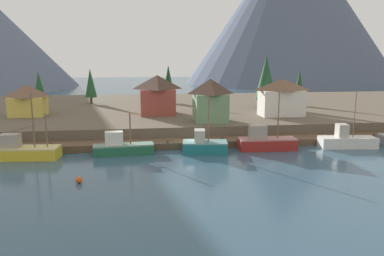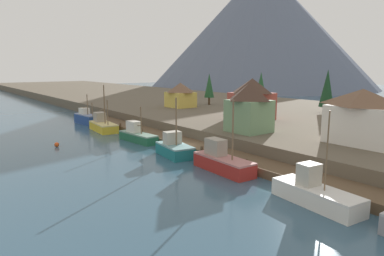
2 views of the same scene
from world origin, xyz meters
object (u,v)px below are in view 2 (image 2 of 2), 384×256
(conifer_back_left, at_px, (261,86))
(fishing_boat_blue, at_px, (86,118))
(fishing_boat_red, at_px, (222,161))
(conifer_mid_right, at_px, (327,88))
(fishing_boat_teal, at_px, (174,148))
(house_red, at_px, (252,98))
(house_yellow, at_px, (180,95))
(house_white, at_px, (361,116))
(fishing_boat_yellow, at_px, (103,125))
(fishing_boat_green, at_px, (137,135))
(fishing_boat_white, at_px, (315,193))
(conifer_mid_left, at_px, (209,86))
(channel_buoy, at_px, (57,145))
(house_green, at_px, (249,107))

(conifer_back_left, bearing_deg, fishing_boat_blue, -109.02)
(fishing_boat_red, distance_m, conifer_mid_right, 40.65)
(fishing_boat_teal, xyz_separation_m, house_red, (-5.44, 20.70, 5.20))
(house_red, distance_m, house_yellow, 23.78)
(house_white, xyz_separation_m, house_red, (-22.53, 5.08, 0.31))
(fishing_boat_yellow, bearing_deg, fishing_boat_green, 7.33)
(fishing_boat_white, height_order, house_yellow, fishing_boat_white)
(house_yellow, distance_m, conifer_mid_left, 9.16)
(fishing_boat_teal, height_order, house_white, house_white)
(fishing_boat_blue, xyz_separation_m, fishing_boat_yellow, (9.72, -0.46, -0.15))
(fishing_boat_red, xyz_separation_m, house_red, (-14.46, 20.25, 5.12))
(house_white, xyz_separation_m, conifer_back_left, (-37.16, 23.97, 1.37))
(fishing_boat_yellow, distance_m, fishing_boat_green, 12.52)
(fishing_boat_teal, relative_size, house_white, 0.97)
(fishing_boat_green, bearing_deg, house_red, 69.16)
(house_white, height_order, house_red, house_red)
(fishing_boat_green, height_order, channel_buoy, fishing_boat_green)
(fishing_boat_teal, distance_m, house_white, 23.66)
(house_green, height_order, conifer_back_left, conifer_back_left)
(conifer_mid_right, height_order, channel_buoy, conifer_mid_right)
(fishing_boat_blue, height_order, fishing_boat_teal, fishing_boat_teal)
(house_white, bearing_deg, fishing_boat_white, -74.65)
(house_yellow, relative_size, channel_buoy, 8.90)
(fishing_boat_teal, xyz_separation_m, conifer_mid_right, (-1.97, 39.05, 6.54))
(house_white, relative_size, conifer_mid_right, 0.92)
(house_white, relative_size, channel_buoy, 11.68)
(fishing_boat_teal, distance_m, house_red, 22.02)
(channel_buoy, bearing_deg, fishing_boat_green, 71.08)
(fishing_boat_teal, xyz_separation_m, channel_buoy, (-15.25, -10.98, -0.73))
(fishing_boat_white, distance_m, house_red, 34.16)
(fishing_boat_green, xyz_separation_m, fishing_boat_teal, (11.30, -0.52, 0.03))
(fishing_boat_blue, bearing_deg, house_green, 11.03)
(fishing_boat_red, relative_size, channel_buoy, 11.90)
(house_yellow, height_order, channel_buoy, house_yellow)
(house_red, height_order, conifer_back_left, conifer_back_left)
(house_green, xyz_separation_m, house_yellow, (-32.10, 10.71, -0.72))
(conifer_back_left, bearing_deg, channel_buoy, -84.55)
(conifer_back_left, xyz_separation_m, channel_buoy, (4.82, -50.56, -6.99))
(fishing_boat_blue, xyz_separation_m, fishing_boat_red, (42.56, -0.07, -0.07))
(house_white, bearing_deg, fishing_boat_green, -152.00)
(fishing_boat_teal, height_order, conifer_mid_left, conifer_mid_left)
(fishing_boat_red, bearing_deg, house_white, 64.73)
(house_red, bearing_deg, conifer_back_left, 127.77)
(fishing_boat_green, relative_size, conifer_back_left, 1.01)
(fishing_boat_yellow, bearing_deg, house_yellow, 109.01)
(fishing_boat_red, distance_m, house_yellow, 44.00)
(fishing_boat_yellow, distance_m, house_green, 29.40)
(fishing_boat_blue, bearing_deg, fishing_boat_teal, -6.11)
(fishing_boat_red, height_order, fishing_boat_white, fishing_boat_white)
(fishing_boat_teal, relative_size, channel_buoy, 11.32)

